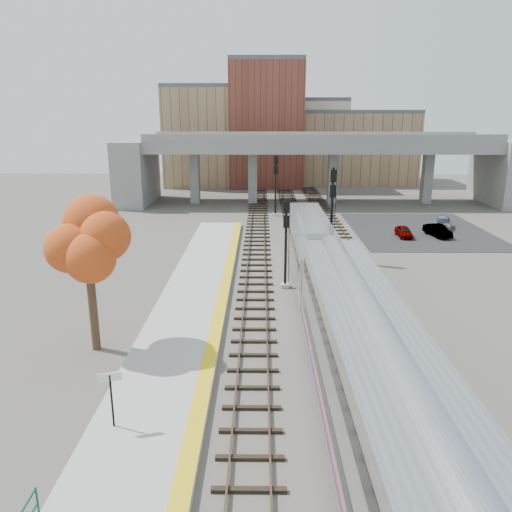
# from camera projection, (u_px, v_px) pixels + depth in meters

# --- Properties ---
(ground) EXTENTS (160.00, 160.00, 0.00)m
(ground) POSITION_uv_depth(u_px,v_px,m) (314.00, 348.00, 26.39)
(ground) COLOR #47423D
(ground) RESTS_ON ground
(platform) EXTENTS (4.50, 60.00, 0.35)m
(platform) POSITION_uv_depth(u_px,v_px,m) (177.00, 345.00, 26.42)
(platform) COLOR #9E9E99
(platform) RESTS_ON ground
(yellow_strip) EXTENTS (0.70, 60.00, 0.01)m
(yellow_strip) POSITION_uv_depth(u_px,v_px,m) (213.00, 342.00, 26.35)
(yellow_strip) COLOR yellow
(yellow_strip) RESTS_ON platform
(tracks) EXTENTS (10.70, 95.00, 0.25)m
(tracks) POSITION_uv_depth(u_px,v_px,m) (310.00, 274.00, 38.38)
(tracks) COLOR black
(tracks) RESTS_ON ground
(overpass) EXTENTS (54.00, 12.00, 9.50)m
(overpass) POSITION_uv_depth(u_px,v_px,m) (318.00, 161.00, 68.02)
(overpass) COLOR slate
(overpass) RESTS_ON ground
(buildings_far) EXTENTS (43.00, 21.00, 20.60)m
(buildings_far) POSITION_uv_depth(u_px,v_px,m) (284.00, 138.00, 88.23)
(buildings_far) COLOR #9E7F5C
(buildings_far) RESTS_ON ground
(parking_lot) EXTENTS (14.00, 18.00, 0.04)m
(parking_lot) POSITION_uv_depth(u_px,v_px,m) (419.00, 230.00, 53.17)
(parking_lot) COLOR black
(parking_lot) RESTS_ON ground
(locomotive) EXTENTS (3.02, 19.05, 4.10)m
(locomotive) POSITION_uv_depth(u_px,v_px,m) (311.00, 246.00, 37.98)
(locomotive) COLOR #A8AAB2
(locomotive) RESTS_ON ground
(coach) EXTENTS (3.03, 25.00, 5.00)m
(coach) POSITION_uv_depth(u_px,v_px,m) (379.00, 408.00, 16.10)
(coach) COLOR #A8AAB2
(coach) RESTS_ON ground
(signal_mast_near) EXTENTS (0.60, 0.64, 6.41)m
(signal_mast_near) POSITION_uv_depth(u_px,v_px,m) (286.00, 246.00, 34.72)
(signal_mast_near) COLOR #9E9E99
(signal_mast_near) RESTS_ON ground
(signal_mast_mid) EXTENTS (0.60, 0.64, 7.82)m
(signal_mast_mid) POSITION_uv_depth(u_px,v_px,m) (332.00, 214.00, 41.04)
(signal_mast_mid) COLOR #9E9E99
(signal_mast_mid) RESTS_ON ground
(signal_mast_far) EXTENTS (0.60, 0.64, 7.33)m
(signal_mast_far) POSITION_uv_depth(u_px,v_px,m) (276.00, 186.00, 59.60)
(signal_mast_far) COLOR #9E9E99
(signal_mast_far) RESTS_ON ground
(station_sign) EXTENTS (0.87, 0.31, 2.27)m
(station_sign) POSITION_uv_depth(u_px,v_px,m) (111.00, 388.00, 18.80)
(station_sign) COLOR black
(station_sign) RESTS_ON platform
(tree) EXTENTS (3.60, 3.60, 7.78)m
(tree) POSITION_uv_depth(u_px,v_px,m) (87.00, 243.00, 24.76)
(tree) COLOR #382619
(tree) RESTS_ON ground
(car_a) EXTENTS (1.31, 3.22, 1.09)m
(car_a) POSITION_uv_depth(u_px,v_px,m) (404.00, 232.00, 49.99)
(car_a) COLOR #99999E
(car_a) RESTS_ON parking_lot
(car_b) EXTENTS (2.07, 3.88, 1.21)m
(car_b) POSITION_uv_depth(u_px,v_px,m) (438.00, 230.00, 50.18)
(car_b) COLOR #99999E
(car_b) RESTS_ON parking_lot
(car_c) EXTENTS (3.03, 4.43, 1.19)m
(car_c) POSITION_uv_depth(u_px,v_px,m) (443.00, 223.00, 53.60)
(car_c) COLOR #99999E
(car_c) RESTS_ON parking_lot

